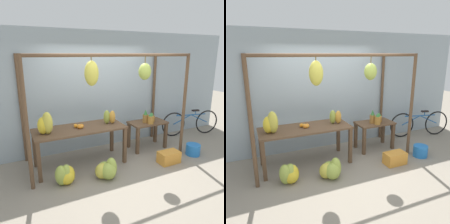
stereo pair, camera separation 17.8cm
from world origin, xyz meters
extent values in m
plane|color=gray|center=(0.00, 0.00, 0.00)|extent=(20.00, 20.00, 0.00)
cube|color=#99A8B2|center=(0.00, 1.44, 1.40)|extent=(8.00, 0.08, 2.80)
cylinder|color=brown|center=(-1.67, 0.21, 1.14)|extent=(0.07, 0.07, 2.29)
cylinder|color=brown|center=(1.67, 0.21, 1.14)|extent=(0.07, 0.07, 2.29)
cylinder|color=brown|center=(-1.67, 1.35, 1.14)|extent=(0.07, 0.07, 2.29)
cylinder|color=brown|center=(1.67, 1.35, 1.14)|extent=(0.07, 0.07, 2.29)
cylinder|color=brown|center=(0.00, 0.21, 2.26)|extent=(3.33, 0.06, 0.06)
cylinder|color=brown|center=(-0.53, 0.21, 2.20)|extent=(0.02, 0.02, 0.06)
ellipsoid|color=gold|center=(-0.53, 0.21, 1.95)|extent=(0.25, 0.23, 0.44)
cylinder|color=brown|center=(0.57, 0.21, 2.17)|extent=(0.02, 0.02, 0.12)
ellipsoid|color=#9EB247|center=(0.57, 0.21, 1.94)|extent=(0.25, 0.23, 0.32)
cube|color=brown|center=(-0.64, 0.68, 0.80)|extent=(1.85, 0.74, 0.04)
cube|color=brown|center=(-1.52, 0.36, 0.39)|extent=(0.07, 0.07, 0.78)
cube|color=brown|center=(0.24, 0.36, 0.39)|extent=(0.07, 0.07, 0.78)
cube|color=brown|center=(-1.52, 1.00, 0.39)|extent=(0.07, 0.07, 0.78)
cube|color=brown|center=(0.24, 1.00, 0.39)|extent=(0.07, 0.07, 0.78)
cube|color=brown|center=(1.11, 0.80, 0.66)|extent=(0.91, 0.51, 0.04)
cube|color=brown|center=(0.71, 0.59, 0.32)|extent=(0.07, 0.07, 0.64)
cube|color=brown|center=(1.52, 0.59, 0.32)|extent=(0.07, 0.07, 0.64)
cube|color=brown|center=(0.71, 1.00, 0.32)|extent=(0.07, 0.07, 0.64)
cube|color=brown|center=(1.52, 1.00, 0.32)|extent=(0.07, 0.07, 0.64)
ellipsoid|color=gold|center=(-1.28, 0.61, 1.03)|extent=(0.27, 0.28, 0.43)
ellipsoid|color=yellow|center=(-1.37, 0.64, 0.98)|extent=(0.22, 0.24, 0.33)
sphere|color=orange|center=(-0.71, 0.73, 0.86)|extent=(0.08, 0.08, 0.08)
sphere|color=orange|center=(-0.60, 0.67, 0.86)|extent=(0.08, 0.08, 0.08)
sphere|color=orange|center=(-0.62, 0.63, 0.86)|extent=(0.08, 0.08, 0.08)
sphere|color=orange|center=(-0.65, 0.63, 0.86)|extent=(0.08, 0.08, 0.08)
sphere|color=orange|center=(-0.61, 0.64, 0.86)|extent=(0.09, 0.09, 0.09)
sphere|color=orange|center=(-0.66, 0.65, 0.86)|extent=(0.09, 0.09, 0.09)
cylinder|color=#A3702D|center=(1.22, 0.79, 0.75)|extent=(0.14, 0.14, 0.15)
cone|color=#428442|center=(1.22, 0.79, 0.86)|extent=(0.10, 0.10, 0.09)
cylinder|color=#A3702D|center=(1.08, 0.64, 0.77)|extent=(0.14, 0.14, 0.19)
cone|color=#337538|center=(1.08, 0.64, 0.90)|extent=(0.10, 0.10, 0.08)
cylinder|color=olive|center=(1.02, 0.77, 0.77)|extent=(0.13, 0.13, 0.20)
cone|color=#337538|center=(1.02, 0.77, 0.94)|extent=(0.09, 0.09, 0.13)
ellipsoid|color=yellow|center=(-1.06, 0.11, 0.17)|extent=(0.28, 0.26, 0.34)
ellipsoid|color=#9EB247|center=(-1.09, 0.10, 0.19)|extent=(0.24, 0.25, 0.38)
ellipsoid|color=#9EB247|center=(-1.19, 0.10, 0.19)|extent=(0.30, 0.30, 0.38)
ellipsoid|color=yellow|center=(-1.09, 0.10, 0.15)|extent=(0.37, 0.36, 0.29)
ellipsoid|color=#9EB247|center=(-0.27, -0.04, 0.20)|extent=(0.25, 0.27, 0.40)
ellipsoid|color=#9EB247|center=(-0.37, 0.06, 0.14)|extent=(0.35, 0.34, 0.28)
ellipsoid|color=gold|center=(-0.45, -0.01, 0.15)|extent=(0.28, 0.25, 0.30)
ellipsoid|color=#9EB247|center=(-0.35, -0.09, 0.16)|extent=(0.39, 0.38, 0.32)
cube|color=orange|center=(1.09, -0.07, 0.13)|extent=(0.46, 0.27, 0.26)
cylinder|color=blue|center=(1.85, -0.01, 0.13)|extent=(0.32, 0.32, 0.25)
torus|color=black|center=(3.27, 0.90, 0.35)|extent=(0.69, 0.19, 0.70)
torus|color=black|center=(2.23, 1.13, 0.35)|extent=(0.69, 0.19, 0.70)
cylinder|color=#235B9E|center=(2.75, 1.01, 0.60)|extent=(0.89, 0.23, 0.03)
cylinder|color=#235B9E|center=(3.01, 0.95, 0.47)|extent=(0.54, 0.15, 0.27)
cylinder|color=#235B9E|center=(2.49, 1.07, 0.47)|extent=(0.54, 0.15, 0.27)
cylinder|color=#235B9E|center=(2.88, 0.98, 0.65)|extent=(0.02, 0.02, 0.10)
cube|color=black|center=(2.88, 0.98, 0.72)|extent=(0.21, 0.12, 0.04)
cylinder|color=#235B9E|center=(2.33, 1.10, 0.65)|extent=(0.02, 0.02, 0.10)
ellipsoid|color=gold|center=(0.09, 0.66, 0.96)|extent=(0.16, 0.14, 0.29)
ellipsoid|color=#93A33D|center=(-0.03, 0.70, 0.97)|extent=(0.16, 0.15, 0.30)
camera|label=1|loc=(-1.87, -3.40, 2.28)|focal=35.00mm
camera|label=2|loc=(-1.70, -3.47, 2.28)|focal=35.00mm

